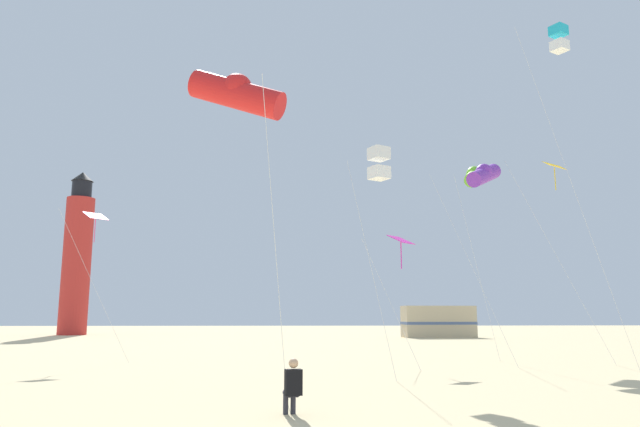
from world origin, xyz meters
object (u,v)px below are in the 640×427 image
object	(u,v)px
kite_flyer_standing	(292,385)
kite_box_cyan	(559,39)
kite_diamond_rainbow	(96,221)
kite_box_white	(379,164)
kite_tube_violet	(484,174)
rv_van_tan	(438,322)
kite_diamond_magenta	(400,244)
kite_tube_scarlet	(237,93)
lighthouse_distant	(77,257)
kite_diamond_gold	(554,173)
kite_tube_lime	(474,176)

from	to	relation	value
kite_flyer_standing	kite_box_cyan	bearing A→B (deg)	-150.88
kite_box_cyan	kite_diamond_rainbow	world-z (taller)	kite_box_cyan
kite_box_white	kite_diamond_rainbow	size ratio (longest dim) A/B	1.18
kite_flyer_standing	kite_box_white	xyz separation A→B (m)	(2.96, 7.24, 6.65)
kite_tube_violet	kite_box_cyan	distance (m)	6.52
rv_van_tan	kite_diamond_rainbow	bearing A→B (deg)	-134.25
kite_flyer_standing	kite_diamond_magenta	xyz separation A→B (m)	(4.38, 11.15, 4.30)
kite_tube_scarlet	rv_van_tan	bearing A→B (deg)	69.69
kite_box_white	lighthouse_distant	bearing A→B (deg)	121.53
kite_tube_violet	kite_diamond_rainbow	world-z (taller)	kite_tube_violet
kite_flyer_standing	kite_diamond_magenta	distance (m)	12.73
kite_diamond_gold	lighthouse_distant	xyz separation A→B (m)	(-34.61, 34.34, -0.85)
kite_box_cyan	kite_tube_violet	bearing A→B (deg)	137.38
kite_box_white	kite_diamond_magenta	xyz separation A→B (m)	(1.42, 3.91, -2.35)
kite_diamond_gold	rv_van_tan	xyz separation A→B (m)	(0.71, 26.47, -7.29)
kite_tube_scarlet	kite_diamond_rainbow	size ratio (longest dim) A/B	1.22
kite_diamond_gold	rv_van_tan	distance (m)	27.47
kite_tube_lime	rv_van_tan	distance (m)	26.93
kite_flyer_standing	kite_tube_lime	distance (m)	19.10
kite_tube_violet	kite_box_cyan	xyz separation A→B (m)	(2.71, -2.49, 5.38)
kite_tube_scarlet	kite_diamond_magenta	bearing A→B (deg)	59.60
kite_tube_violet	rv_van_tan	distance (m)	28.77
kite_tube_lime	kite_tube_violet	size ratio (longest dim) A/B	1.04
kite_box_cyan	kite_diamond_rainbow	bearing A→B (deg)	170.04
kite_box_cyan	lighthouse_distant	world-z (taller)	lighthouse_distant
kite_tube_scarlet	kite_diamond_magenta	distance (m)	11.74
rv_van_tan	kite_tube_scarlet	bearing A→B (deg)	-114.81
kite_tube_lime	kite_tube_scarlet	bearing A→B (deg)	-126.82
kite_box_cyan	rv_van_tan	distance (m)	32.52
kite_tube_lime	kite_diamond_gold	xyz separation A→B (m)	(3.58, -0.92, -0.02)
lighthouse_distant	kite_diamond_gold	bearing A→B (deg)	-44.78
kite_tube_scarlet	kite_tube_violet	size ratio (longest dim) A/B	0.90
kite_box_white	rv_van_tan	bearing A→B (deg)	73.06
kite_flyer_standing	kite_tube_violet	size ratio (longest dim) A/B	0.13
kite_flyer_standing	kite_diamond_rainbow	xyz separation A→B (m)	(-8.96, 13.96, 5.60)
kite_box_cyan	rv_van_tan	size ratio (longest dim) A/B	2.16
kite_tube_scarlet	kite_box_cyan	bearing A→B (deg)	35.68
kite_box_white	kite_diamond_rainbow	xyz separation A→B (m)	(-11.92, 6.72, -1.04)
rv_van_tan	kite_box_cyan	bearing A→B (deg)	-97.88
kite_diamond_gold	lighthouse_distant	bearing A→B (deg)	135.22
kite_flyer_standing	rv_van_tan	distance (m)	42.52
kite_diamond_rainbow	kite_diamond_magenta	world-z (taller)	kite_diamond_rainbow
kite_diamond_rainbow	lighthouse_distant	bearing A→B (deg)	111.13
kite_flyer_standing	kite_diamond_rainbow	bearing A→B (deg)	-70.81
kite_tube_lime	lighthouse_distant	bearing A→B (deg)	132.87
lighthouse_distant	kite_tube_lime	bearing A→B (deg)	-47.13
kite_tube_scarlet	kite_diamond_gold	size ratio (longest dim) A/B	0.88
kite_diamond_rainbow	kite_diamond_magenta	size ratio (longest dim) A/B	1.26
lighthouse_distant	kite_box_cyan	bearing A→B (deg)	-48.51
kite_tube_violet	kite_tube_lime	bearing A→B (deg)	84.51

